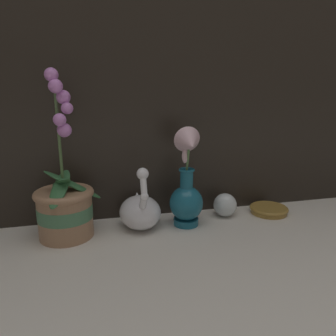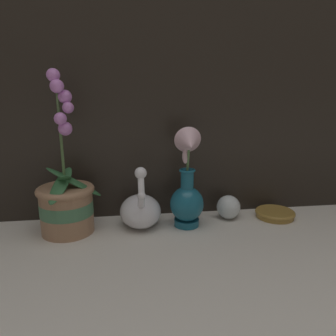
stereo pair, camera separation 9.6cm
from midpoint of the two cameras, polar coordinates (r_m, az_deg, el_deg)
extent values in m
plane|color=beige|center=(0.93, 0.21, -12.72)|extent=(2.80, 2.80, 0.00)
cube|color=black|center=(1.07, -2.95, 23.84)|extent=(2.80, 0.03, 1.20)
cylinder|color=#9E7556|center=(0.99, -20.14, -7.53)|extent=(0.15, 0.15, 0.14)
cylinder|color=#477A56|center=(0.99, -20.17, -7.16)|extent=(0.15, 0.15, 0.04)
torus|color=#9E7556|center=(0.97, -20.44, -4.21)|extent=(0.17, 0.17, 0.02)
cylinder|color=#4C6B3D|center=(0.94, -21.31, 5.31)|extent=(0.01, 0.01, 0.31)
ellipsoid|color=#2D6038|center=(0.96, -19.00, -2.84)|extent=(0.15, 0.04, 0.10)
ellipsoid|color=#2D6038|center=(0.99, -20.79, -2.51)|extent=(0.08, 0.17, 0.07)
ellipsoid|color=#2D6038|center=(0.94, -21.14, -3.39)|extent=(0.08, 0.14, 0.08)
sphere|color=#C67AD1|center=(0.92, -22.61, 14.78)|extent=(0.04, 0.04, 0.04)
sphere|color=#C67AD1|center=(0.91, -21.98, 13.09)|extent=(0.04, 0.04, 0.04)
sphere|color=#C67AD1|center=(0.93, -20.71, 11.47)|extent=(0.04, 0.04, 0.04)
sphere|color=#C67AD1|center=(0.91, -20.12, 9.73)|extent=(0.03, 0.03, 0.03)
sphere|color=#C67AD1|center=(0.91, -21.31, 7.81)|extent=(0.03, 0.03, 0.03)
sphere|color=#C67AD1|center=(0.92, -20.52, 6.19)|extent=(0.04, 0.04, 0.04)
ellipsoid|color=white|center=(1.01, -7.61, -7.68)|extent=(0.12, 0.15, 0.10)
cone|color=white|center=(1.05, -7.97, -5.82)|extent=(0.06, 0.07, 0.07)
cylinder|color=white|center=(0.93, -7.30, -6.09)|extent=(0.02, 0.06, 0.07)
sphere|color=white|center=(0.90, -7.19, -5.00)|extent=(0.02, 0.02, 0.02)
cylinder|color=white|center=(0.90, -7.34, -3.02)|extent=(0.02, 0.04, 0.06)
sphere|color=white|center=(0.90, -7.48, -1.05)|extent=(0.03, 0.03, 0.03)
cylinder|color=#195B75|center=(1.03, 0.46, -9.30)|extent=(0.08, 0.08, 0.02)
ellipsoid|color=#195B75|center=(1.01, 0.47, -6.20)|extent=(0.10, 0.10, 0.11)
cylinder|color=#195B75|center=(0.98, 0.48, -1.98)|extent=(0.04, 0.04, 0.06)
torus|color=#195B75|center=(0.98, 0.48, -0.38)|extent=(0.05, 0.05, 0.01)
cylinder|color=#567A47|center=(0.96, 0.62, 1.46)|extent=(0.01, 0.02, 0.07)
cone|color=beige|center=(0.93, 0.89, 4.33)|extent=(0.08, 0.07, 0.09)
ellipsoid|color=beige|center=(0.96, 0.12, 2.08)|extent=(0.02, 0.02, 0.04)
sphere|color=silver|center=(1.09, 7.43, -6.43)|extent=(0.08, 0.08, 0.08)
cylinder|color=olive|center=(1.16, 14.89, -7.11)|extent=(0.12, 0.12, 0.02)
torus|color=olive|center=(1.15, 14.90, -6.84)|extent=(0.13, 0.13, 0.01)
camera|label=1|loc=(0.05, -92.86, -0.73)|focal=35.00mm
camera|label=2|loc=(0.05, 87.14, 0.73)|focal=35.00mm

